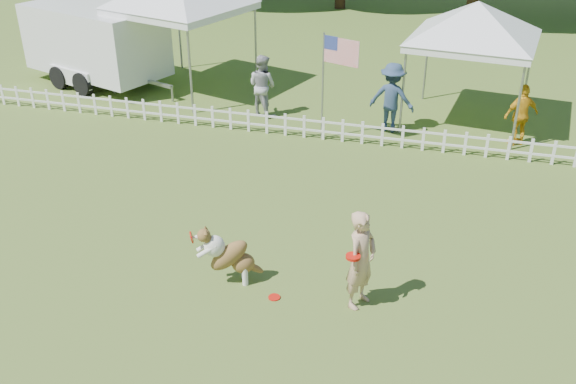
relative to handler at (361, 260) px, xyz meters
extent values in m
plane|color=#44621F|center=(-1.82, -0.59, -0.84)|extent=(120.00, 120.00, 0.00)
imported|color=tan|center=(0.00, 0.00, 0.00)|extent=(0.61, 0.72, 1.69)
cylinder|color=red|center=(-1.36, -0.24, -0.83)|extent=(0.23, 0.23, 0.02)
imported|color=#9E9DA2|center=(-4.08, 7.66, 0.01)|extent=(1.01, 0.90, 1.70)
imported|color=navy|center=(-0.52, 7.48, 0.06)|extent=(1.25, 0.83, 1.81)
imported|color=gold|center=(2.67, 7.44, -0.06)|extent=(0.98, 0.80, 1.56)
camera|label=1|loc=(1.16, -8.36, 5.63)|focal=40.00mm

